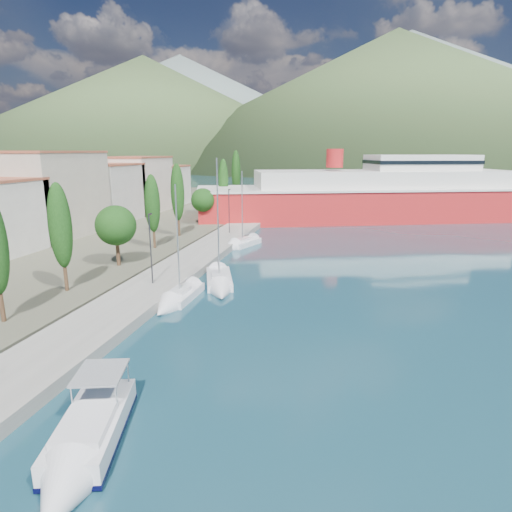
# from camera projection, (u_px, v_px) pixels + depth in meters

# --- Properties ---
(ground) EXTENTS (1400.00, 1400.00, 0.00)m
(ground) POSITION_uv_depth(u_px,v_px,m) (328.00, 189.00, 136.68)
(ground) COLOR #19404F
(quay) EXTENTS (5.00, 88.00, 0.80)m
(quay) POSITION_uv_depth(u_px,v_px,m) (203.00, 254.00, 49.37)
(quay) COLOR gray
(quay) RESTS_ON ground
(hills_far) EXTENTS (1480.00, 900.00, 180.00)m
(hills_far) POSITION_uv_depth(u_px,v_px,m) (458.00, 100.00, 561.79)
(hills_far) COLOR slate
(hills_far) RESTS_ON ground
(hills_near) EXTENTS (1010.00, 520.00, 115.00)m
(hills_near) POSITION_uv_depth(u_px,v_px,m) (471.00, 103.00, 343.65)
(hills_near) COLOR #41592F
(hills_near) RESTS_ON ground
(town_buildings) EXTENTS (9.20, 69.20, 11.30)m
(town_buildings) POSITION_uv_depth(u_px,v_px,m) (79.00, 195.00, 63.31)
(town_buildings) COLOR beige
(town_buildings) RESTS_ON land_strip
(tree_row) EXTENTS (3.98, 62.61, 11.42)m
(tree_row) POSITION_uv_depth(u_px,v_px,m) (172.00, 201.00, 55.28)
(tree_row) COLOR #47301E
(tree_row) RESTS_ON land_strip
(lamp_posts) EXTENTS (0.15, 46.05, 6.06)m
(lamp_posts) POSITION_uv_depth(u_px,v_px,m) (155.00, 244.00, 37.20)
(lamp_posts) COLOR #2D2D33
(lamp_posts) RESTS_ON quay
(motor_cruiser) EXTENTS (4.53, 8.53, 3.02)m
(motor_cruiser) POSITION_uv_depth(u_px,v_px,m) (82.00, 453.00, 16.65)
(motor_cruiser) COLOR black
(motor_cruiser) RESTS_ON ground
(sailboat_near) EXTENTS (2.26, 7.20, 10.29)m
(sailboat_near) POSITION_uv_depth(u_px,v_px,m) (173.00, 302.00, 33.94)
(sailboat_near) COLOR silver
(sailboat_near) RESTS_ON ground
(sailboat_mid) EXTENTS (4.97, 8.77, 12.26)m
(sailboat_mid) POSITION_uv_depth(u_px,v_px,m) (220.00, 286.00, 37.90)
(sailboat_mid) COLOR silver
(sailboat_mid) RESTS_ON ground
(sailboat_far) EXTENTS (4.46, 7.43, 10.41)m
(sailboat_far) POSITION_uv_depth(u_px,v_px,m) (236.00, 245.00, 54.20)
(sailboat_far) COLOR silver
(sailboat_far) RESTS_ON ground
(ferry) EXTENTS (66.36, 34.03, 12.98)m
(ferry) POSITION_uv_depth(u_px,v_px,m) (384.00, 197.00, 76.28)
(ferry) COLOR red
(ferry) RESTS_ON ground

